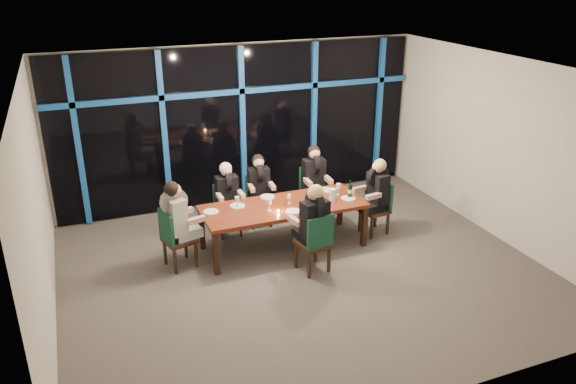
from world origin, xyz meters
name	(u,v)px	position (x,y,z in m)	size (l,w,h in m)	color
room	(304,142)	(0.00, 0.00, 2.02)	(7.04, 7.00, 3.02)	#59544E
window_wall	(242,123)	(0.01, 2.93, 1.55)	(6.86, 0.43, 2.94)	black
dining_table	(283,209)	(0.00, 0.80, 0.68)	(2.60, 1.00, 0.75)	maroon
chair_far_left	(227,206)	(-0.70, 1.66, 0.49)	(0.41, 0.41, 0.88)	#311C10
chair_far_mid	(258,197)	(-0.07, 1.83, 0.49)	(0.44, 0.44, 0.88)	#311C10
chair_far_right	(313,190)	(0.93, 1.74, 0.52)	(0.46, 0.46, 0.93)	#311C10
chair_end_left	(174,236)	(-1.76, 0.79, 0.53)	(0.54, 0.54, 0.95)	#311C10
chair_end_right	(378,205)	(1.71, 0.73, 0.51)	(0.47, 0.47, 0.91)	#311C10
chair_near_mid	(316,240)	(0.15, -0.13, 0.53)	(0.51, 0.51, 0.96)	#311C10
diner_far_left	(227,189)	(-0.70, 1.58, 0.84)	(0.43, 0.54, 0.85)	black
diner_far_mid	(259,180)	(-0.08, 1.76, 0.84)	(0.46, 0.57, 0.86)	black
diner_far_right	(314,172)	(0.93, 1.66, 0.89)	(0.48, 0.59, 0.90)	black
diner_end_left	(177,212)	(-1.68, 0.81, 0.91)	(0.64, 0.54, 0.93)	black
diner_end_right	(376,186)	(1.63, 0.72, 0.87)	(0.59, 0.48, 0.88)	black
diner_near_mid	(313,215)	(0.14, -0.05, 0.91)	(0.52, 0.63, 0.93)	black
plate_far_left	(237,206)	(-0.70, 1.02, 0.76)	(0.24, 0.24, 0.01)	white
plate_far_mid	(267,197)	(-0.13, 1.20, 0.76)	(0.24, 0.24, 0.01)	white
plate_far_right	(326,190)	(0.89, 1.10, 0.76)	(0.24, 0.24, 0.01)	white
plate_end_left	(211,212)	(-1.14, 0.96, 0.76)	(0.24, 0.24, 0.01)	white
plate_end_right	(348,198)	(1.07, 0.64, 0.76)	(0.24, 0.24, 0.01)	white
plate_near_mid	(293,211)	(0.05, 0.51, 0.76)	(0.24, 0.24, 0.01)	white
wine_bottle	(350,191)	(1.12, 0.69, 0.87)	(0.07, 0.07, 0.30)	black
water_pitcher	(332,195)	(0.79, 0.65, 0.86)	(0.13, 0.12, 0.21)	silver
tea_light	(278,211)	(-0.17, 0.59, 0.76)	(0.04, 0.04, 0.03)	#FF9B4C
wine_glass_a	(269,202)	(-0.28, 0.68, 0.89)	(0.07, 0.07, 0.19)	silver
wine_glass_b	(289,197)	(0.11, 0.83, 0.86)	(0.06, 0.06, 0.16)	silver
wine_glass_c	(313,196)	(0.48, 0.72, 0.86)	(0.06, 0.06, 0.16)	white
wine_glass_d	(237,200)	(-0.71, 0.97, 0.89)	(0.07, 0.07, 0.19)	white
wine_glass_e	(338,187)	(1.00, 0.86, 0.89)	(0.08, 0.08, 0.20)	silver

